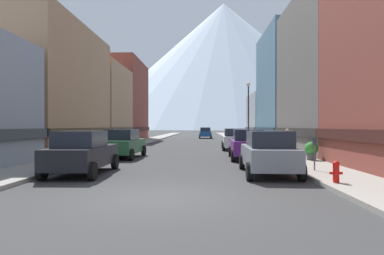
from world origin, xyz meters
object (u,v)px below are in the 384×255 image
(car_left_1, at_px, (123,143))
(trash_bin_right, at_px, (291,149))
(pedestrian_0, at_px, (287,144))
(streetlamp_right, at_px, (248,104))
(car_left_0, at_px, (82,152))
(car_right_1, at_px, (247,144))
(fire_hydrant_near, at_px, (336,171))
(potted_plant_0, at_px, (311,150))
(potted_plant_1, at_px, (89,145))
(parking_meter_near, at_px, (315,149))
(car_right_0, at_px, (268,153))
(car_driving_0, at_px, (205,133))
(car_right_2, at_px, (234,139))

(car_left_1, relative_size, trash_bin_right, 4.56)
(pedestrian_0, height_order, streetlamp_right, streetlamp_right)
(car_left_0, height_order, car_right_1, same)
(fire_hydrant_near, relative_size, pedestrian_0, 0.42)
(potted_plant_0, height_order, potted_plant_1, potted_plant_0)
(car_left_0, xyz_separation_m, pedestrian_0, (10.05, 6.72, 0.02))
(pedestrian_0, bearing_deg, car_left_0, -146.25)
(car_left_1, relative_size, streetlamp_right, 0.76)
(car_left_1, bearing_deg, parking_meter_near, -34.90)
(trash_bin_right, bearing_deg, pedestrian_0, 101.24)
(pedestrian_0, bearing_deg, car_left_1, 178.11)
(car_right_0, xyz_separation_m, potted_plant_1, (-10.80, 10.00, -0.25))
(potted_plant_0, relative_size, potted_plant_1, 1.03)
(car_left_0, height_order, potted_plant_0, car_left_0)
(potted_plant_1, relative_size, streetlamp_right, 0.16)
(car_left_1, distance_m, fire_hydrant_near, 13.36)
(parking_meter_near, bearing_deg, potted_plant_0, 73.64)
(car_right_1, bearing_deg, potted_plant_0, -29.56)
(car_left_1, bearing_deg, car_right_0, -42.45)
(parking_meter_near, height_order, pedestrian_0, pedestrian_0)
(car_left_1, xyz_separation_m, car_right_0, (7.60, -6.95, 0.00))
(car_right_0, bearing_deg, car_right_1, 90.00)
(car_left_1, bearing_deg, car_driving_0, 80.90)
(car_driving_0, bearing_deg, pedestrian_0, -82.23)
(trash_bin_right, bearing_deg, car_right_0, -112.65)
(car_right_0, bearing_deg, parking_meter_near, 8.39)
(potted_plant_0, height_order, streetlamp_right, streetlamp_right)
(streetlamp_right, bearing_deg, car_driving_0, 99.04)
(car_right_2, height_order, parking_meter_near, car_right_2)
(car_right_0, height_order, potted_plant_0, car_right_0)
(car_driving_0, bearing_deg, trash_bin_right, -82.18)
(car_right_2, bearing_deg, fire_hydrant_near, -84.48)
(car_left_0, relative_size, car_right_0, 0.99)
(car_left_1, distance_m, car_right_2, 10.65)
(car_left_1, bearing_deg, car_left_0, -89.97)
(car_right_1, relative_size, potted_plant_0, 4.60)
(car_right_1, xyz_separation_m, streetlamp_right, (1.55, 10.75, 3.09))
(parking_meter_near, bearing_deg, trash_bin_right, 84.12)
(car_right_1, xyz_separation_m, fire_hydrant_near, (1.65, -9.04, -0.37))
(potted_plant_0, bearing_deg, car_driving_0, 98.50)
(car_driving_0, relative_size, potted_plant_0, 4.52)
(car_right_2, distance_m, fire_hydrant_near, 17.18)
(car_left_0, xyz_separation_m, potted_plant_0, (10.80, 4.64, -0.21))
(streetlamp_right, bearing_deg, potted_plant_1, -150.05)
(parking_meter_near, xyz_separation_m, potted_plant_0, (1.25, 4.26, -0.33))
(parking_meter_near, bearing_deg, streetlamp_right, 91.36)
(car_driving_0, distance_m, trash_bin_right, 34.90)
(car_left_1, height_order, potted_plant_0, car_left_1)
(car_left_0, height_order, trash_bin_right, car_left_0)
(car_right_2, bearing_deg, car_driving_0, 94.78)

